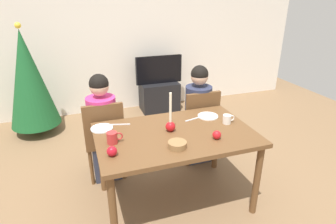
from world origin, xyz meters
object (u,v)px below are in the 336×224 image
object	(u,v)px
tv	(159,70)
christmas_tree	(29,79)
dining_table	(175,141)
chair_right	(199,122)
chair_left	(104,136)
person_left_child	(103,129)
mug_left	(113,138)
apple_near_candle	(112,151)
candle_centerpiece	(170,124)
tv_stand	(159,96)
plate_left	(102,128)
bowl_walnuts	(177,145)
plate_right	(208,116)
mug_right	(227,119)
person_right_child	(198,116)
apple_by_left_plate	(217,135)

from	to	relation	value
tv	christmas_tree	world-z (taller)	christmas_tree
dining_table	chair_right	xyz separation A→B (m)	(0.52, 0.61, -0.15)
chair_left	person_left_child	xyz separation A→B (m)	(0.00, 0.03, 0.06)
tv	mug_left	bearing A→B (deg)	-115.65
tv	apple_near_candle	size ratio (longest dim) A/B	9.84
candle_centerpiece	mug_left	size ratio (longest dim) A/B	2.71
christmas_tree	chair_left	bearing A→B (deg)	-60.06
tv_stand	mug_left	size ratio (longest dim) A/B	4.75
plate_left	mug_left	size ratio (longest dim) A/B	1.49
christmas_tree	plate_left	world-z (taller)	christmas_tree
dining_table	person_left_child	size ratio (longest dim) A/B	1.19
bowl_walnuts	plate_right	bearing A→B (deg)	43.10
tv_stand	mug_left	distance (m)	2.62
chair_left	mug_right	world-z (taller)	chair_left
person_right_child	apple_near_candle	world-z (taller)	person_right_child
bowl_walnuts	apple_by_left_plate	world-z (taller)	apple_by_left_plate
tv	apple_near_candle	world-z (taller)	tv
chair_left	christmas_tree	size ratio (longest dim) A/B	0.58
person_right_child	tv	size ratio (longest dim) A/B	1.48
mug_right	bowl_walnuts	distance (m)	0.67
chair_left	christmas_tree	distance (m)	1.67
dining_table	tv_stand	world-z (taller)	dining_table
mug_right	apple_near_candle	size ratio (longest dim) A/B	1.50
chair_left	christmas_tree	bearing A→B (deg)	119.94
tv	chair_left	bearing A→B (deg)	-123.62
dining_table	mug_left	world-z (taller)	mug_left
person_right_child	mug_left	xyz separation A→B (m)	(-1.07, -0.65, 0.23)
bowl_walnuts	chair_right	bearing A→B (deg)	55.47
plate_left	dining_table	bearing A→B (deg)	-25.23
dining_table	candle_centerpiece	bearing A→B (deg)	123.49
person_left_child	person_right_child	size ratio (longest dim) A/B	1.00
chair_left	mug_left	size ratio (longest dim) A/B	6.68
candle_centerpiece	apple_near_candle	distance (m)	0.61
tv	plate_left	distance (m)	2.33
person_right_child	person_left_child	bearing A→B (deg)	180.00
plate_left	person_left_child	bearing A→B (deg)	83.48
person_left_child	candle_centerpiece	size ratio (longest dim) A/B	3.20
tv	mug_right	distance (m)	2.28
plate_left	bowl_walnuts	distance (m)	0.76
mug_left	apple_by_left_plate	bearing A→B (deg)	-13.94
tv_stand	plate_left	size ratio (longest dim) A/B	3.18
tv_stand	candle_centerpiece	xyz separation A→B (m)	(-0.58, -2.25, 0.58)
person_left_child	plate_left	bearing A→B (deg)	-96.52
chair_right	mug_right	size ratio (longest dim) A/B	7.49
person_right_child	tv	distance (m)	1.67
dining_table	mug_right	world-z (taller)	mug_right
plate_left	mug_left	distance (m)	0.31
tv_stand	apple_near_candle	xyz separation A→B (m)	(-1.14, -2.51, 0.55)
person_left_child	plate_left	xyz separation A→B (m)	(-0.04, -0.35, 0.19)
christmas_tree	candle_centerpiece	xyz separation A→B (m)	(1.36, -1.99, 0.02)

